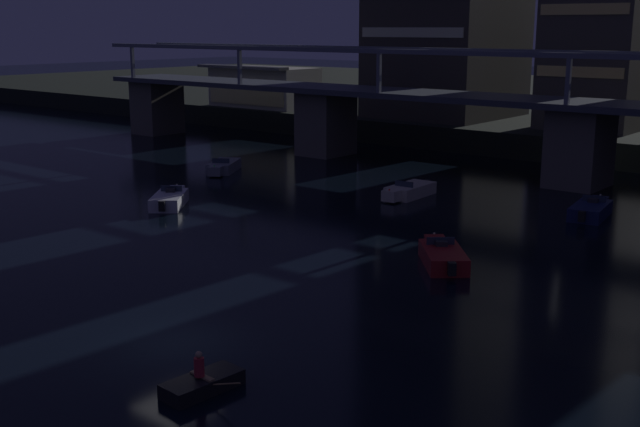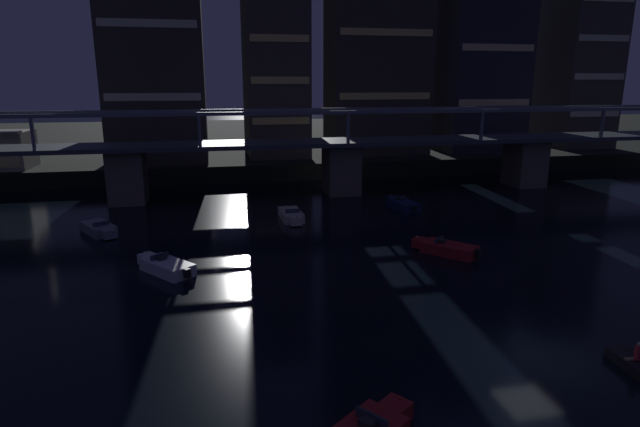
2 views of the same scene
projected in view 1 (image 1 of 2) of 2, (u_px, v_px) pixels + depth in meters
ground_plane at (174, 342)px, 28.65m from camera, size 400.00×400.00×0.00m
river_bridge at (581, 128)px, 55.68m from camera, size 97.59×6.40×9.38m
waterfront_pavilion at (264, 87)px, 90.18m from camera, size 12.40×7.40×4.70m
speedboat_near_left at (591, 210)px, 47.52m from camera, size 2.36×5.23×1.16m
speedboat_near_center at (223, 167)px, 62.23m from camera, size 3.64×4.85×1.16m
speedboat_near_right at (442, 256)px, 37.99m from camera, size 4.20×4.55×1.16m
speedboat_mid_center at (409, 191)px, 53.05m from camera, size 1.96×5.21×1.16m
speedboat_far_left at (170, 199)px, 50.46m from camera, size 4.08×4.64×1.16m
dinghy_with_paddler at (202, 383)px, 24.74m from camera, size 2.45×2.68×1.36m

